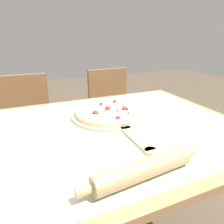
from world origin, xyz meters
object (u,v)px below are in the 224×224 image
object	(u,v)px
pizza	(110,111)
chair_right	(112,111)
rolling_pin	(144,169)
chair_left	(28,123)
pizza_peel	(111,116)

from	to	relation	value
pizza	chair_right	xyz separation A→B (m)	(0.32, 0.72, -0.30)
rolling_pin	chair_right	bearing A→B (deg)	71.12
rolling_pin	chair_left	world-z (taller)	chair_left
rolling_pin	chair_right	world-z (taller)	chair_right
pizza_peel	chair_right	xyz separation A→B (m)	(0.32, 0.75, -0.28)
chair_left	chair_right	size ratio (longest dim) A/B	1.00
pizza	rolling_pin	xyz separation A→B (m)	(-0.09, -0.49, 0.00)
pizza_peel	chair_left	xyz separation A→B (m)	(-0.42, 0.75, -0.28)
pizza	rolling_pin	distance (m)	0.49
pizza_peel	pizza	xyz separation A→B (m)	(0.00, 0.02, 0.02)
pizza	rolling_pin	bearing A→B (deg)	-101.06
rolling_pin	chair_left	size ratio (longest dim) A/B	0.46
pizza	chair_left	world-z (taller)	chair_left
pizza_peel	chair_right	world-z (taller)	chair_right
pizza_peel	chair_left	bearing A→B (deg)	119.23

